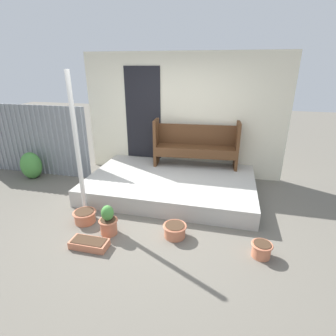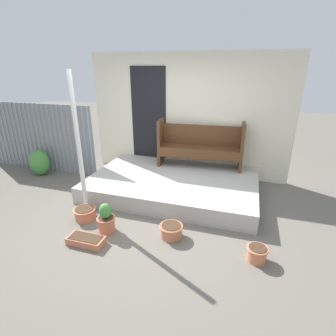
{
  "view_description": "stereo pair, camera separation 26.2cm",
  "coord_description": "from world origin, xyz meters",
  "px_view_note": "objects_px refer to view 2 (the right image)",
  "views": [
    {
      "loc": [
        1.14,
        -3.53,
        2.34
      ],
      "look_at": [
        0.21,
        0.36,
        0.76
      ],
      "focal_mm": 28.0,
      "sensor_mm": 36.0,
      "label": 1
    },
    {
      "loc": [
        1.39,
        -3.46,
        2.34
      ],
      "look_at": [
        0.21,
        0.36,
        0.76
      ],
      "focal_mm": 28.0,
      "sensor_mm": 36.0,
      "label": 2
    }
  ],
  "objects_px": {
    "flower_pot_middle": "(106,219)",
    "flower_pot_far_right": "(257,253)",
    "flower_pot_left": "(85,213)",
    "shrub_by_fence": "(39,162)",
    "flower_pot_right": "(171,230)",
    "support_post": "(79,147)",
    "planter_box_rect": "(86,240)",
    "bench": "(200,144)"
  },
  "relations": [
    {
      "from": "support_post",
      "to": "flower_pot_right",
      "type": "bearing_deg",
      "value": -10.12
    },
    {
      "from": "flower_pot_middle",
      "to": "shrub_by_fence",
      "type": "xyz_separation_m",
      "value": [
        -2.53,
        1.5,
        0.09
      ]
    },
    {
      "from": "flower_pot_left",
      "to": "flower_pot_far_right",
      "type": "relative_size",
      "value": 1.31
    },
    {
      "from": "support_post",
      "to": "flower_pot_left",
      "type": "distance_m",
      "value": 1.07
    },
    {
      "from": "support_post",
      "to": "shrub_by_fence",
      "type": "relative_size",
      "value": 3.87
    },
    {
      "from": "bench",
      "to": "flower_pot_middle",
      "type": "relative_size",
      "value": 3.79
    },
    {
      "from": "flower_pot_right",
      "to": "planter_box_rect",
      "type": "height_order",
      "value": "flower_pot_right"
    },
    {
      "from": "flower_pot_middle",
      "to": "flower_pot_right",
      "type": "height_order",
      "value": "flower_pot_middle"
    },
    {
      "from": "shrub_by_fence",
      "to": "flower_pot_right",
      "type": "bearing_deg",
      "value": -21.09
    },
    {
      "from": "shrub_by_fence",
      "to": "bench",
      "type": "bearing_deg",
      "value": 13.08
    },
    {
      "from": "support_post",
      "to": "bench",
      "type": "bearing_deg",
      "value": 49.61
    },
    {
      "from": "bench",
      "to": "planter_box_rect",
      "type": "xyz_separation_m",
      "value": [
        -1.07,
        -2.67,
        -0.75
      ]
    },
    {
      "from": "planter_box_rect",
      "to": "flower_pot_left",
      "type": "bearing_deg",
      "value": 124.54
    },
    {
      "from": "support_post",
      "to": "flower_pot_middle",
      "type": "height_order",
      "value": "support_post"
    },
    {
      "from": "flower_pot_far_right",
      "to": "planter_box_rect",
      "type": "relative_size",
      "value": 0.53
    },
    {
      "from": "flower_pot_far_right",
      "to": "shrub_by_fence",
      "type": "height_order",
      "value": "shrub_by_fence"
    },
    {
      "from": "flower_pot_middle",
      "to": "flower_pot_right",
      "type": "relative_size",
      "value": 1.34
    },
    {
      "from": "flower_pot_middle",
      "to": "flower_pot_far_right",
      "type": "bearing_deg",
      "value": 0.05
    },
    {
      "from": "flower_pot_far_right",
      "to": "support_post",
      "type": "bearing_deg",
      "value": 171.01
    },
    {
      "from": "flower_pot_left",
      "to": "support_post",
      "type": "bearing_deg",
      "value": 119.31
    },
    {
      "from": "bench",
      "to": "shrub_by_fence",
      "type": "distance_m",
      "value": 3.6
    },
    {
      "from": "planter_box_rect",
      "to": "shrub_by_fence",
      "type": "bearing_deg",
      "value": 142.28
    },
    {
      "from": "bench",
      "to": "flower_pot_right",
      "type": "height_order",
      "value": "bench"
    },
    {
      "from": "flower_pot_left",
      "to": "flower_pot_middle",
      "type": "height_order",
      "value": "flower_pot_middle"
    },
    {
      "from": "flower_pot_left",
      "to": "shrub_by_fence",
      "type": "relative_size",
      "value": 0.62
    },
    {
      "from": "flower_pot_far_right",
      "to": "flower_pot_right",
      "type": "bearing_deg",
      "value": 172.56
    },
    {
      "from": "flower_pot_right",
      "to": "flower_pot_far_right",
      "type": "distance_m",
      "value": 1.19
    },
    {
      "from": "flower_pot_middle",
      "to": "flower_pot_right",
      "type": "bearing_deg",
      "value": 9.23
    },
    {
      "from": "flower_pot_right",
      "to": "planter_box_rect",
      "type": "bearing_deg",
      "value": -154.74
    },
    {
      "from": "shrub_by_fence",
      "to": "flower_pot_middle",
      "type": "bearing_deg",
      "value": -30.72
    },
    {
      "from": "planter_box_rect",
      "to": "shrub_by_fence",
      "type": "xyz_separation_m",
      "value": [
        -2.41,
        1.86,
        0.24
      ]
    },
    {
      "from": "support_post",
      "to": "shrub_by_fence",
      "type": "height_order",
      "value": "support_post"
    },
    {
      "from": "flower_pot_left",
      "to": "planter_box_rect",
      "type": "bearing_deg",
      "value": -55.46
    },
    {
      "from": "flower_pot_far_right",
      "to": "shrub_by_fence",
      "type": "xyz_separation_m",
      "value": [
        -4.68,
        1.5,
        0.18
      ]
    },
    {
      "from": "bench",
      "to": "flower_pot_far_right",
      "type": "relative_size",
      "value": 6.36
    },
    {
      "from": "flower_pot_left",
      "to": "planter_box_rect",
      "type": "height_order",
      "value": "flower_pot_left"
    },
    {
      "from": "flower_pot_left",
      "to": "shrub_by_fence",
      "type": "distance_m",
      "value": 2.42
    },
    {
      "from": "bench",
      "to": "flower_pot_left",
      "type": "relative_size",
      "value": 4.84
    },
    {
      "from": "flower_pot_far_right",
      "to": "shrub_by_fence",
      "type": "distance_m",
      "value": 4.92
    },
    {
      "from": "support_post",
      "to": "planter_box_rect",
      "type": "height_order",
      "value": "support_post"
    },
    {
      "from": "support_post",
      "to": "flower_pot_left",
      "type": "xyz_separation_m",
      "value": [
        0.14,
        -0.25,
        -1.03
      ]
    },
    {
      "from": "support_post",
      "to": "flower_pot_far_right",
      "type": "xyz_separation_m",
      "value": [
        2.79,
        -0.44,
        -1.03
      ]
    }
  ]
}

